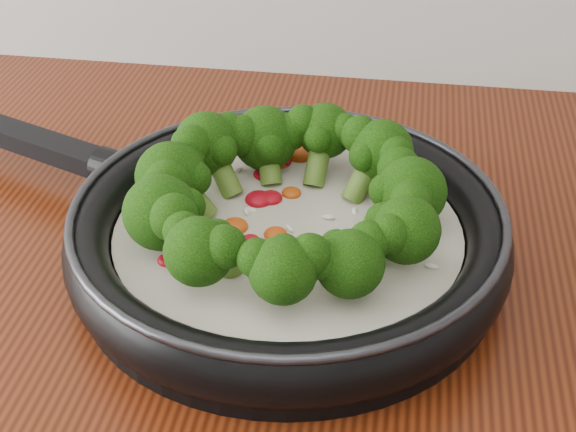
# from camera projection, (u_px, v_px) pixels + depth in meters

# --- Properties ---
(skillet) EXTENTS (0.60, 0.47, 0.10)m
(skillet) POSITION_uv_depth(u_px,v_px,m) (283.00, 224.00, 0.67)
(skillet) COLOR black
(skillet) RESTS_ON counter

